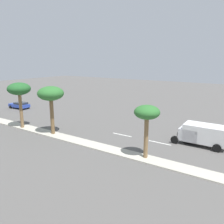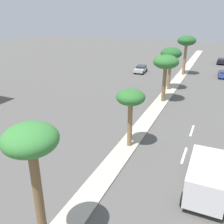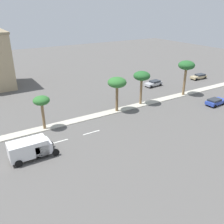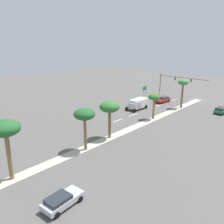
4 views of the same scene
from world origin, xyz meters
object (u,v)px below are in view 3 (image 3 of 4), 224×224
(palm_tree_inboard, at_px, (142,77))
(sedan_silver_left, at_px, (154,83))
(sedan_blue_near, at_px, (215,101))
(palm_tree_trailing, at_px, (186,66))
(palm_tree_front, at_px, (117,83))
(sedan_tan_trailing, at_px, (199,76))
(palm_tree_right, at_px, (41,102))
(box_truck, at_px, (32,148))

(palm_tree_inboard, height_order, sedan_silver_left, palm_tree_inboard)
(sedan_blue_near, distance_m, sedan_silver_left, 15.71)
(palm_tree_trailing, xyz_separation_m, sedan_blue_near, (7.28, 1.04, -5.53))
(palm_tree_front, xyz_separation_m, sedan_silver_left, (-8.20, 15.67, -4.58))
(palm_tree_trailing, bearing_deg, palm_tree_inboard, -93.03)
(palm_tree_front, bearing_deg, sedan_tan_trailing, 102.81)
(palm_tree_right, distance_m, palm_tree_front, 13.38)
(palm_tree_trailing, xyz_separation_m, sedan_silver_left, (-8.27, -1.18, -5.54))
(palm_tree_trailing, xyz_separation_m, sedan_tan_trailing, (-6.84, 12.93, -5.55))
(palm_tree_right, height_order, sedan_silver_left, palm_tree_right)
(palm_tree_front, distance_m, sedan_tan_trailing, 30.89)
(sedan_tan_trailing, distance_m, box_truck, 48.78)
(palm_tree_front, height_order, sedan_blue_near, palm_tree_front)
(palm_tree_inboard, height_order, palm_tree_trailing, palm_tree_trailing)
(palm_tree_front, relative_size, sedan_tan_trailing, 1.38)
(palm_tree_right, xyz_separation_m, palm_tree_inboard, (-0.51, 19.16, 0.96))
(palm_tree_front, xyz_separation_m, sedan_blue_near, (7.35, 17.88, -4.58))
(palm_tree_inboard, xyz_separation_m, sedan_tan_trailing, (-6.26, 23.98, -4.81))
(palm_tree_front, height_order, palm_tree_trailing, palm_tree_trailing)
(palm_tree_right, height_order, palm_tree_trailing, palm_tree_trailing)
(palm_tree_trailing, distance_m, sedan_blue_near, 9.21)
(palm_tree_right, bearing_deg, box_truck, -28.39)
(palm_tree_inboard, distance_m, sedan_blue_near, 15.19)
(sedan_blue_near, relative_size, box_truck, 0.75)
(palm_tree_front, xyz_separation_m, palm_tree_inboard, (-0.51, 5.80, 0.22))
(sedan_blue_near, bearing_deg, palm_tree_inboard, -123.08)
(palm_tree_inboard, bearing_deg, sedan_silver_left, 127.92)
(box_truck, bearing_deg, sedan_silver_left, 114.69)
(palm_tree_right, relative_size, sedan_silver_left, 1.22)
(palm_tree_right, distance_m, palm_tree_inboard, 19.19)
(palm_tree_right, xyz_separation_m, sedan_tan_trailing, (-6.77, 43.14, -3.85))
(sedan_silver_left, relative_size, box_truck, 0.74)
(palm_tree_right, height_order, sedan_tan_trailing, palm_tree_right)
(sedan_blue_near, bearing_deg, palm_tree_front, -112.35)
(palm_tree_inboard, bearing_deg, box_truck, -72.15)
(palm_tree_front, distance_m, sedan_silver_left, 18.27)
(palm_tree_inboard, relative_size, sedan_tan_trailing, 1.42)
(palm_tree_trailing, xyz_separation_m, box_truck, (6.78, -33.91, -4.90))
(palm_tree_right, bearing_deg, sedan_silver_left, 105.78)
(box_truck, bearing_deg, palm_tree_front, 111.87)
(sedan_silver_left, xyz_separation_m, box_truck, (15.05, -32.73, 0.63))
(palm_tree_inboard, bearing_deg, palm_tree_trailing, 86.97)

